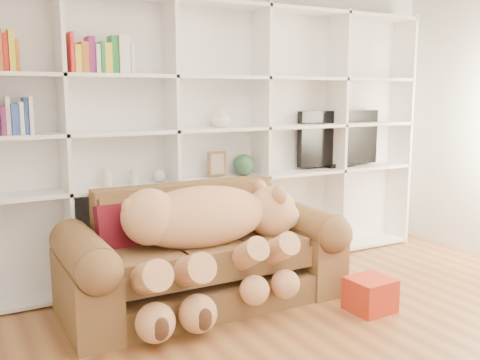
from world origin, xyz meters
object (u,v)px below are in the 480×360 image
sofa (203,260)px  gift_box (370,294)px  teddy_bear (208,230)px  tv (339,139)px

sofa → gift_box: bearing=-36.8°
sofa → teddy_bear: bearing=-100.8°
teddy_bear → gift_box: teddy_bear is taller
gift_box → tv: (0.83, 1.43, 1.02)m
teddy_bear → gift_box: (1.06, -0.59, -0.49)m
sofa → tv: tv is taller
teddy_bear → sofa: bearing=71.2°
sofa → teddy_bear: 0.34m
tv → teddy_bear: bearing=-155.8°
tv → gift_box: bearing=-120.0°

